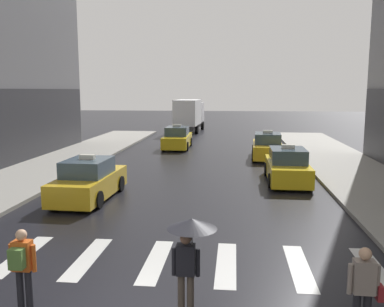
% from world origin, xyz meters
% --- Properties ---
extents(crosswalk_markings, '(11.30, 2.80, 0.01)m').
position_xyz_m(crosswalk_markings, '(-0.00, 3.00, 0.00)').
color(crosswalk_markings, silver).
rests_on(crosswalk_markings, ground).
extents(taxi_lead, '(2.03, 4.58, 1.80)m').
position_xyz_m(taxi_lead, '(-3.83, 8.86, 0.72)').
color(taxi_lead, gold).
rests_on(taxi_lead, ground).
extents(taxi_second, '(1.96, 4.55, 1.80)m').
position_xyz_m(taxi_second, '(4.46, 12.76, 0.72)').
color(taxi_second, yellow).
rests_on(taxi_second, ground).
extents(taxi_third, '(2.09, 4.61, 1.80)m').
position_xyz_m(taxi_third, '(4.06, 19.77, 0.72)').
color(taxi_third, gold).
rests_on(taxi_third, ground).
extents(taxi_fourth, '(1.96, 4.55, 1.80)m').
position_xyz_m(taxi_fourth, '(-2.30, 23.78, 0.72)').
color(taxi_fourth, yellow).
rests_on(taxi_fourth, ground).
extents(box_truck, '(2.57, 7.63, 3.35)m').
position_xyz_m(box_truck, '(-2.71, 35.80, 1.85)').
color(box_truck, '#2D2D2D').
rests_on(box_truck, ground).
extents(pedestrian_with_umbrella, '(0.96, 0.96, 1.94)m').
position_xyz_m(pedestrian_with_umbrella, '(1.14, 0.54, 1.52)').
color(pedestrian_with_umbrella, '#473D33').
rests_on(pedestrian_with_umbrella, ground).
extents(pedestrian_with_backpack, '(0.55, 0.43, 1.65)m').
position_xyz_m(pedestrian_with_backpack, '(-2.15, 0.38, 0.97)').
color(pedestrian_with_backpack, black).
rests_on(pedestrian_with_backpack, ground).
extents(pedestrian_with_handbag, '(0.60, 0.24, 1.65)m').
position_xyz_m(pedestrian_with_handbag, '(4.25, 0.12, 0.93)').
color(pedestrian_with_handbag, black).
rests_on(pedestrian_with_handbag, ground).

